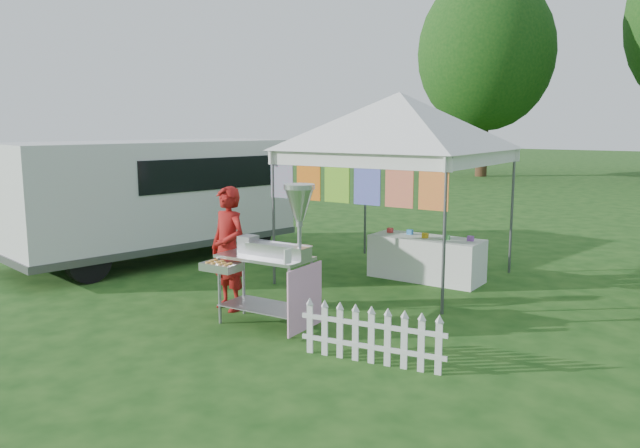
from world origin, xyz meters
The scene contains 8 objects.
ground centered at (0.00, 0.00, 0.00)m, with size 120.00×120.00×0.00m, color #174012.
canopy_main centered at (0.00, 3.49, 2.99)m, with size 4.24×4.24×3.45m.
tree_left centered at (-6.00, 24.00, 5.83)m, with size 6.40×6.40×9.53m.
donut_cart centered at (-0.04, 0.40, 1.06)m, with size 1.29×0.93×1.80m.
vendor centered at (-1.08, 0.66, 0.84)m, with size 0.61×0.40×1.68m, color maroon.
cargo_van centered at (-4.46, 2.42, 1.18)m, with size 3.10×5.58×2.19m.
picket_fence centered at (1.50, 0.04, 0.29)m, with size 1.60×0.27×0.56m.
display_table centered at (0.44, 3.69, 0.35)m, with size 1.80×0.70×0.69m, color white.
Camera 1 is at (4.58, -5.45, 2.50)m, focal length 35.00 mm.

